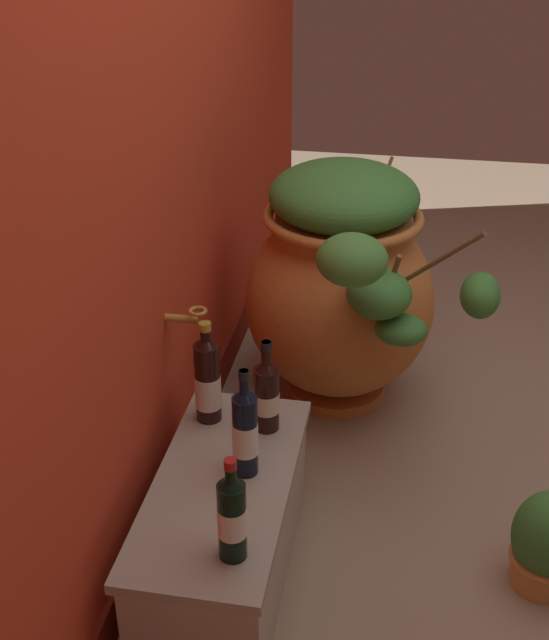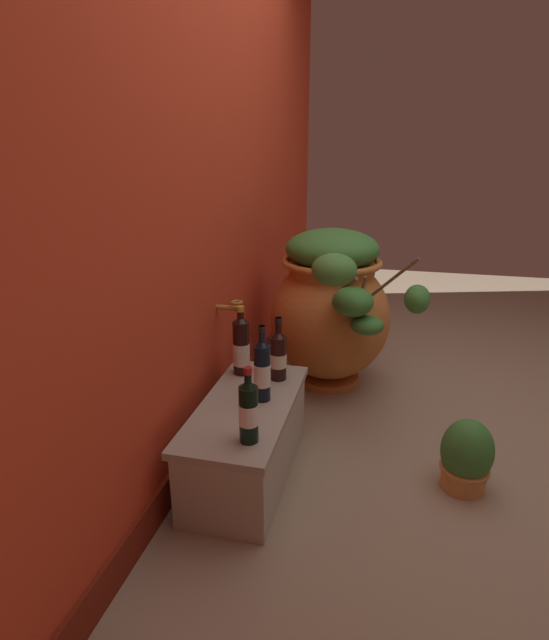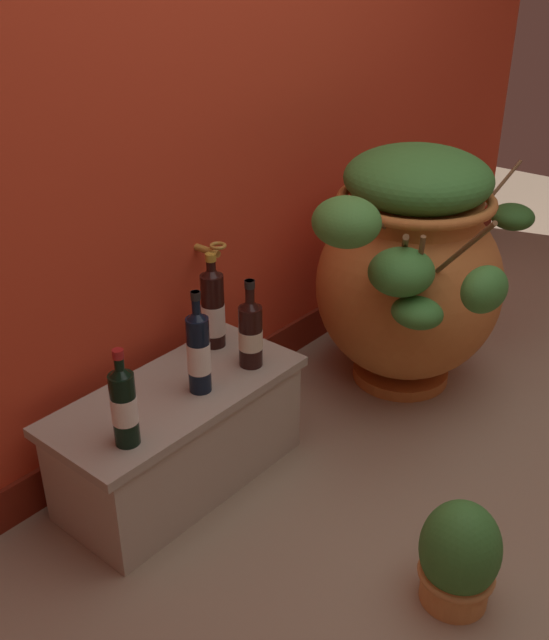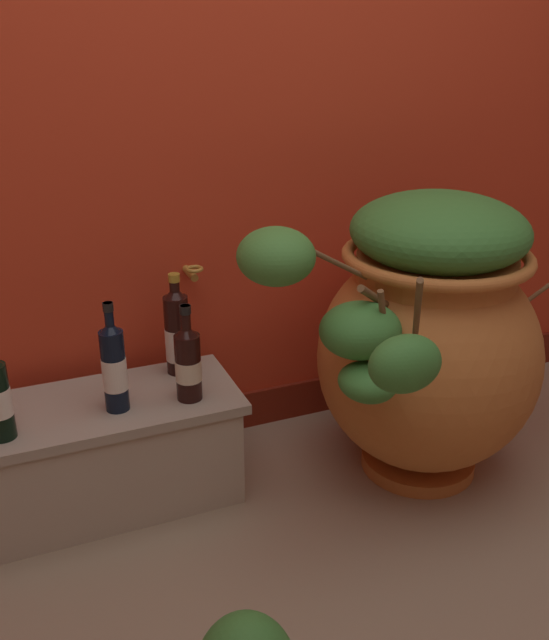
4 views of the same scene
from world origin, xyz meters
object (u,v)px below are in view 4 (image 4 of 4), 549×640
(terracotta_urn, at_px, (427,336))
(wine_bottle_back, at_px, (188,361))
(wine_bottle_middle, at_px, (177,331))
(wine_bottle_left, at_px, (114,365))

(terracotta_urn, bearing_deg, wine_bottle_back, 168.67)
(terracotta_urn, height_order, wine_bottle_middle, terracotta_urn)
(wine_bottle_middle, bearing_deg, wine_bottle_left, -144.56)
(terracotta_urn, bearing_deg, wine_bottle_middle, 155.30)
(wine_bottle_left, height_order, wine_bottle_middle, same)
(terracotta_urn, height_order, wine_bottle_left, terracotta_urn)
(wine_bottle_back, bearing_deg, wine_bottle_middle, 84.56)
(terracotta_urn, xyz_separation_m, wine_bottle_left, (-0.92, 0.16, 0.00))
(wine_bottle_middle, distance_m, wine_bottle_back, 0.18)
(wine_bottle_middle, xyz_separation_m, wine_bottle_back, (-0.02, -0.18, -0.02))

